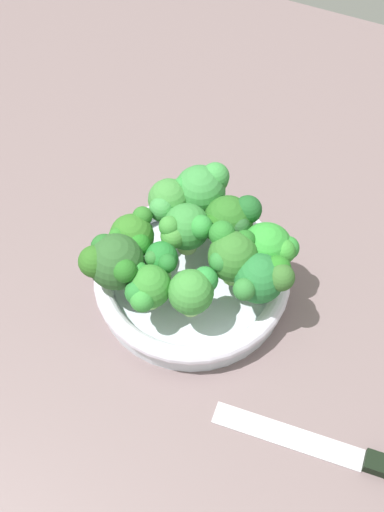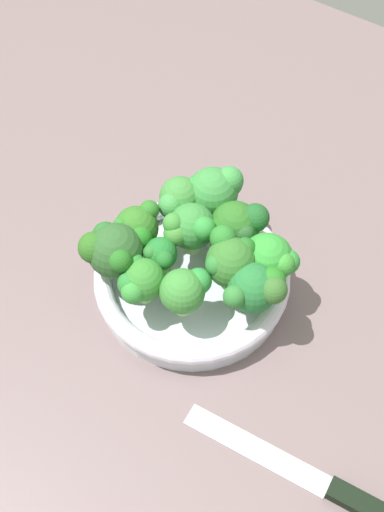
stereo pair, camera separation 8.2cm
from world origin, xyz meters
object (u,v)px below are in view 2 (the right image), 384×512
(broccoli_floret_0, at_px, (235,226))
(broccoli_floret_1, at_px, (188,292))
(broccoli_floret_5, at_px, (137,228))
(broccoli_floret_11, at_px, (218,190))
(bowl, at_px, (192,279))
(broccoli_floret_4, at_px, (181,198))
(broccoli_floret_7, at_px, (112,250))
(broccoli_floret_8, at_px, (140,280))
(knife, at_px, (329,487))
(broccoli_floret_2, at_px, (161,256))
(broccoli_floret_6, at_px, (230,260))
(broccoli_floret_9, at_px, (190,228))
(broccoli_floret_3, at_px, (270,260))
(broccoli_floret_10, at_px, (256,288))

(broccoli_floret_0, bearing_deg, broccoli_floret_1, 92.26)
(broccoli_floret_5, height_order, broccoli_floret_11, broccoli_floret_11)
(bowl, xyz_separation_m, broccoli_floret_4, (0.06, -0.06, 0.06))
(broccoli_floret_4, bearing_deg, broccoli_floret_7, 79.59)
(bowl, xyz_separation_m, broccoli_floret_0, (-0.02, -0.06, 0.06))
(broccoli_floret_4, relative_size, broccoli_floret_8, 1.09)
(broccoli_floret_4, relative_size, broccoli_floret_5, 1.02)
(bowl, bearing_deg, knife, 153.60)
(broccoli_floret_2, bearing_deg, broccoli_floret_5, -18.27)
(broccoli_floret_4, bearing_deg, broccoli_floret_1, 127.70)
(broccoli_floret_4, relative_size, knife, 0.26)
(broccoli_floret_0, xyz_separation_m, broccoli_floret_6, (-0.02, 0.05, 0.01))
(broccoli_floret_1, bearing_deg, broccoli_floret_8, 18.11)
(broccoli_floret_9, bearing_deg, broccoli_floret_11, -86.58)
(broccoli_floret_8, height_order, broccoli_floret_11, broccoli_floret_11)
(bowl, bearing_deg, broccoli_floret_1, 118.75)
(broccoli_floret_3, height_order, broccoli_floret_7, broccoli_floret_7)
(broccoli_floret_6, height_order, broccoli_floret_11, broccoli_floret_6)
(broccoli_floret_5, xyz_separation_m, broccoli_floret_11, (-0.05, -0.10, 0.00))
(bowl, distance_m, broccoli_floret_0, 0.09)
(broccoli_floret_3, distance_m, broccoli_floret_9, 0.10)
(broccoli_floret_11, bearing_deg, broccoli_floret_4, 47.21)
(knife, bearing_deg, broccoli_floret_6, -33.02)
(broccoli_floret_8, bearing_deg, broccoli_floret_11, -91.54)
(bowl, height_order, broccoli_floret_6, broccoli_floret_6)
(broccoli_floret_3, height_order, broccoli_floret_9, broccoli_floret_9)
(broccoli_floret_3, xyz_separation_m, broccoli_floret_11, (0.11, -0.05, 0.01))
(broccoli_floret_2, height_order, broccoli_floret_5, broccoli_floret_5)
(broccoli_floret_7, xyz_separation_m, knife, (-0.34, 0.08, -0.08))
(broccoli_floret_1, relative_size, broccoli_floret_9, 0.91)
(bowl, xyz_separation_m, broccoli_floret_3, (-0.08, -0.04, 0.06))
(broccoli_floret_10, distance_m, knife, 0.23)
(knife, bearing_deg, broccoli_floret_2, -20.02)
(broccoli_floret_7, bearing_deg, broccoli_floret_2, -148.11)
(broccoli_floret_5, height_order, broccoli_floret_9, broccoli_floret_9)
(broccoli_floret_8, bearing_deg, broccoli_floret_5, -51.50)
(broccoli_floret_8, height_order, broccoli_floret_10, broccoli_floret_10)
(broccoli_floret_4, relative_size, broccoli_floret_9, 0.96)
(broccoli_floret_8, xyz_separation_m, knife, (-0.29, 0.06, -0.07))
(broccoli_floret_9, relative_size, broccoli_floret_11, 0.96)
(broccoli_floret_1, bearing_deg, broccoli_floret_11, -70.42)
(broccoli_floret_1, relative_size, broccoli_floret_6, 0.83)
(broccoli_floret_8, distance_m, broccoli_floret_10, 0.13)
(broccoli_floret_0, bearing_deg, broccoli_floret_7, 49.27)
(broccoli_floret_7, bearing_deg, broccoli_floret_4, -100.41)
(bowl, distance_m, broccoli_floret_5, 0.10)
(broccoli_floret_6, relative_size, broccoli_floret_10, 1.11)
(broccoli_floret_0, relative_size, broccoli_floret_2, 1.17)
(broccoli_floret_7, bearing_deg, broccoli_floret_6, -152.66)
(broccoli_floret_11, distance_m, knife, 0.37)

